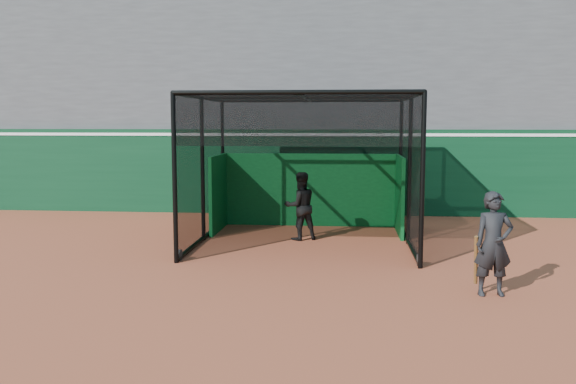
{
  "coord_description": "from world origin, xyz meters",
  "views": [
    {
      "loc": [
        1.92,
        -9.46,
        2.75
      ],
      "look_at": [
        0.83,
        2.0,
        1.4
      ],
      "focal_mm": 38.0,
      "sensor_mm": 36.0,
      "label": 1
    }
  ],
  "objects": [
    {
      "name": "ground",
      "position": [
        0.0,
        0.0,
        0.0
      ],
      "size": [
        120.0,
        120.0,
        0.0
      ],
      "primitive_type": "plane",
      "color": "#99472C",
      "rests_on": "ground"
    },
    {
      "name": "outfield_wall",
      "position": [
        0.0,
        8.5,
        1.29
      ],
      "size": [
        50.0,
        0.5,
        2.5
      ],
      "color": "#09331A",
      "rests_on": "ground"
    },
    {
      "name": "grandstand",
      "position": [
        0.0,
        12.27,
        4.48
      ],
      "size": [
        50.0,
        7.85,
        8.95
      ],
      "color": "#4C4C4F",
      "rests_on": "ground"
    },
    {
      "name": "batting_cage",
      "position": [
        0.99,
        4.21,
        1.63
      ],
      "size": [
        4.77,
        4.69,
        3.27
      ],
      "color": "black",
      "rests_on": "ground"
    },
    {
      "name": "batter",
      "position": [
        0.88,
        4.45,
        0.79
      ],
      "size": [
        0.94,
        0.86,
        1.57
      ],
      "primitive_type": "imported",
      "rotation": [
        0.0,
        0.0,
        3.57
      ],
      "color": "black",
      "rests_on": "ground"
    },
    {
      "name": "on_deck_player",
      "position": [
        4.24,
        0.2,
        0.82
      ],
      "size": [
        0.65,
        0.46,
        1.65
      ],
      "color": "black",
      "rests_on": "ground"
    }
  ]
}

